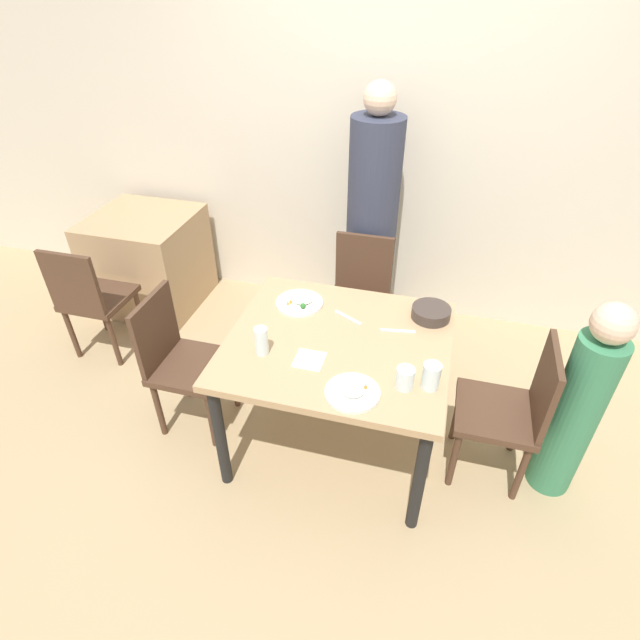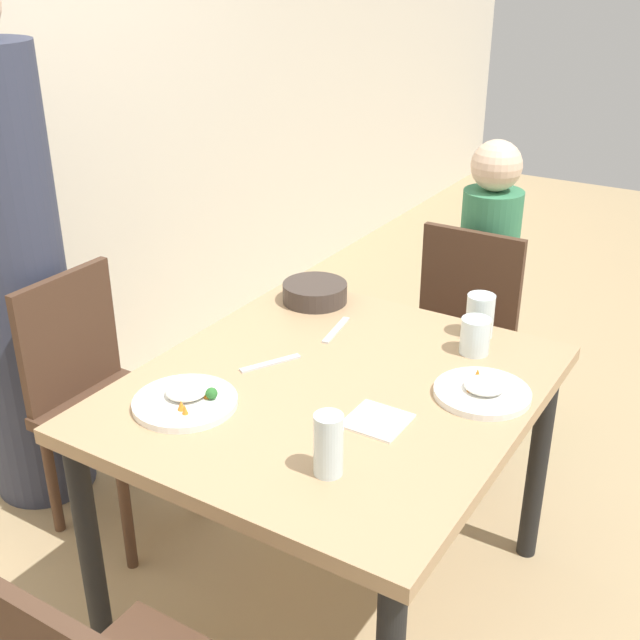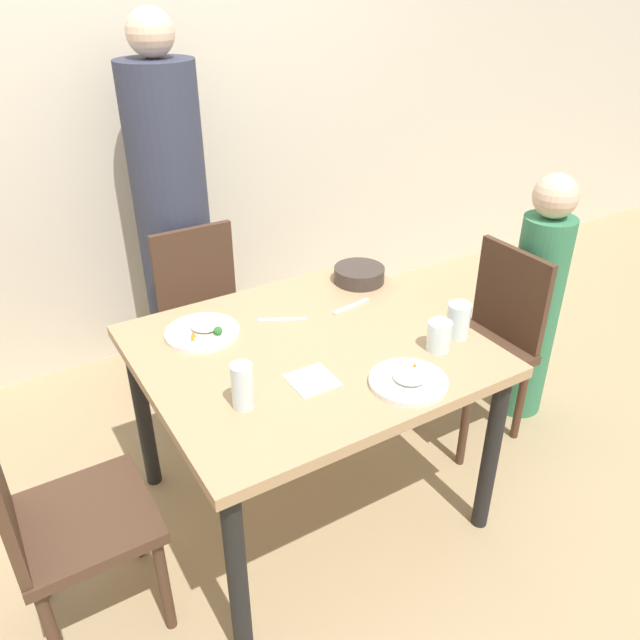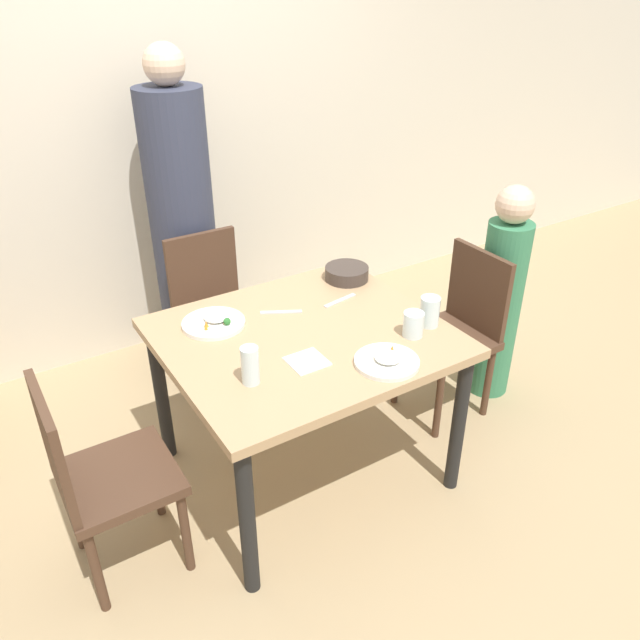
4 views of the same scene
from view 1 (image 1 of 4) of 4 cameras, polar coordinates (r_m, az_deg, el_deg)
The scene contains 19 objects.
ground_plane at distance 3.04m, azimuth 1.78°, elevation -13.26°, with size 10.00×10.00×0.00m, color tan.
wall_back at distance 3.60m, azimuth 8.34°, elevation 20.43°, with size 10.00×0.06×2.70m.
dining_table at distance 2.58m, azimuth 2.04°, elevation -3.87°, with size 1.12×0.99×0.73m.
chair_adult_spot at distance 3.35m, azimuth 4.48°, elevation 2.80°, with size 0.40×0.40×0.86m.
chair_child_spot at distance 2.72m, azimuth 21.00°, elevation -9.46°, with size 0.40×0.40×0.86m.
chair_empty_left at distance 2.93m, azimuth -15.66°, elevation -4.26°, with size 0.40×0.40×0.86m.
person_adult at distance 3.48m, azimuth 5.90°, elevation 10.44°, with size 0.34×0.34×1.73m.
person_child at distance 2.73m, azimuth 27.30°, elevation -8.95°, with size 0.22×0.22×1.15m.
bowl_curry at distance 2.73m, azimuth 12.58°, elevation 0.86°, with size 0.21×0.21×0.06m.
plate_rice_adult at distance 2.78m, azimuth -2.29°, elevation 2.04°, with size 0.26×0.26×0.05m.
plate_rice_child at distance 2.23m, azimuth 3.75°, elevation -8.22°, with size 0.25×0.25×0.05m.
glass_water_tall at distance 2.28m, azimuth 12.59°, elevation -6.27°, with size 0.08×0.08×0.13m.
glass_water_short at distance 2.42m, azimuth -6.72°, elevation -2.39°, with size 0.07×0.07×0.15m.
glass_water_center at distance 2.27m, azimuth 9.69°, elevation -6.56°, with size 0.08×0.08×0.10m.
napkin_folded at distance 2.40m, azimuth -1.22°, elevation -4.57°, with size 0.14×0.14×0.01m.
fork_steel at distance 2.61m, azimuth 8.88°, elevation -1.23°, with size 0.18×0.05×0.01m.
spoon_steel at distance 2.68m, azimuth 3.22°, elevation 0.28°, with size 0.17×0.10×0.01m.
background_table at distance 4.17m, azimuth -18.90°, elevation 6.47°, with size 0.75×0.72×0.74m.
chair_background at distance 3.66m, azimuth -24.69°, elevation 2.38°, with size 0.40×0.40×0.86m.
Camera 1 is at (0.43, -1.93, 2.30)m, focal length 28.00 mm.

